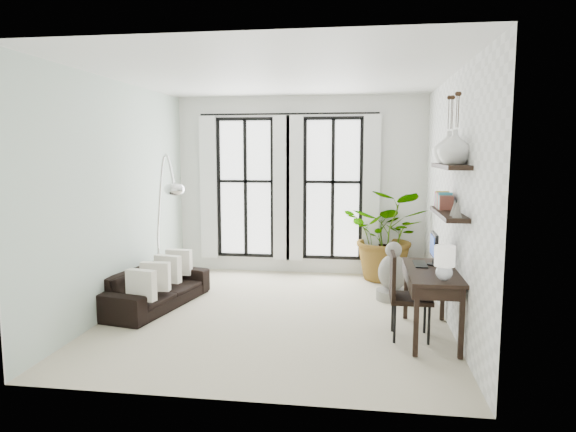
% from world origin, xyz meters
% --- Properties ---
extents(floor, '(5.00, 5.00, 0.00)m').
position_xyz_m(floor, '(0.00, 0.00, 0.00)').
color(floor, beige).
rests_on(floor, ground).
extents(ceiling, '(5.00, 5.00, 0.00)m').
position_xyz_m(ceiling, '(0.00, 0.00, 3.20)').
color(ceiling, white).
rests_on(ceiling, wall_back).
extents(wall_left, '(0.00, 5.00, 5.00)m').
position_xyz_m(wall_left, '(-2.25, 0.00, 1.60)').
color(wall_left, silver).
rests_on(wall_left, floor).
extents(wall_right, '(0.00, 5.00, 5.00)m').
position_xyz_m(wall_right, '(2.25, 0.00, 1.60)').
color(wall_right, white).
rests_on(wall_right, floor).
extents(wall_back, '(4.50, 0.00, 4.50)m').
position_xyz_m(wall_back, '(0.00, 2.50, 1.60)').
color(wall_back, white).
rests_on(wall_back, floor).
extents(windows, '(3.26, 0.13, 2.65)m').
position_xyz_m(windows, '(-0.20, 2.43, 1.56)').
color(windows, white).
rests_on(windows, wall_back).
extents(wall_shelves, '(0.25, 1.30, 0.60)m').
position_xyz_m(wall_shelves, '(2.11, -0.58, 1.73)').
color(wall_shelves, black).
rests_on(wall_shelves, wall_right).
extents(sofa, '(1.10, 2.00, 0.55)m').
position_xyz_m(sofa, '(-1.80, 0.10, 0.28)').
color(sofa, black).
rests_on(sofa, floor).
extents(throw_pillows, '(0.40, 1.52, 0.40)m').
position_xyz_m(throw_pillows, '(-1.70, 0.10, 0.50)').
color(throw_pillows, white).
rests_on(throw_pillows, sofa).
extents(plant, '(1.72, 1.59, 1.58)m').
position_xyz_m(plant, '(1.58, 2.15, 0.79)').
color(plant, '#2D7228').
rests_on(plant, floor).
extents(desk, '(0.59, 1.40, 1.21)m').
position_xyz_m(desk, '(1.94, -0.66, 0.76)').
color(desk, black).
rests_on(desk, floor).
extents(desk_chair, '(0.49, 0.49, 1.02)m').
position_xyz_m(desk_chair, '(1.61, -0.67, 0.58)').
color(desk_chair, black).
rests_on(desk_chair, floor).
extents(arc_lamp, '(0.71, 0.63, 2.19)m').
position_xyz_m(arc_lamp, '(-1.69, 0.31, 1.63)').
color(arc_lamp, silver).
rests_on(arc_lamp, floor).
extents(buddha, '(0.49, 0.49, 0.88)m').
position_xyz_m(buddha, '(1.60, 0.93, 0.37)').
color(buddha, gray).
rests_on(buddha, floor).
extents(vase_a, '(0.37, 0.37, 0.38)m').
position_xyz_m(vase_a, '(2.11, -0.87, 2.27)').
color(vase_a, white).
rests_on(vase_a, shelf_upper).
extents(vase_b, '(0.37, 0.37, 0.38)m').
position_xyz_m(vase_b, '(2.11, -0.47, 2.27)').
color(vase_b, white).
rests_on(vase_b, shelf_upper).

